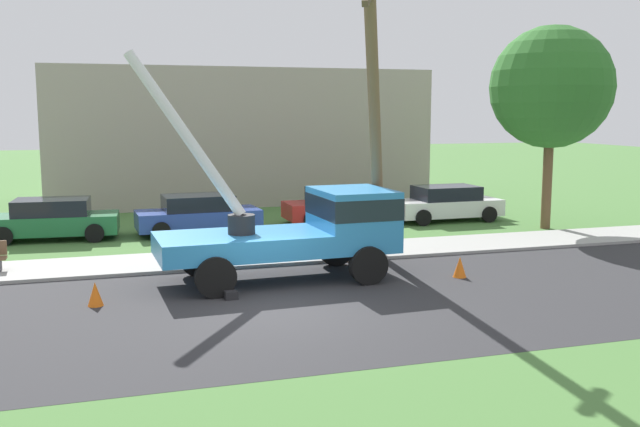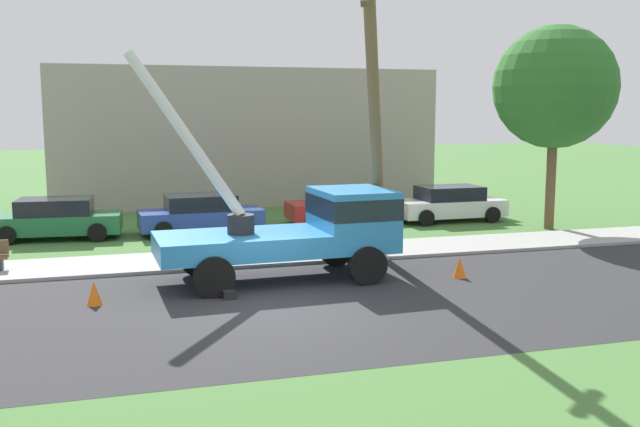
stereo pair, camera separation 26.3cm
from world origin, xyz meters
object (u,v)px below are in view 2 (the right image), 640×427
traffic_cone_behind (94,293)px  parked_sedan_red (343,205)px  leaning_utility_pole (375,116)px  roadside_tree_near (555,88)px  parked_sedan_white (449,204)px  utility_truck (307,226)px  traffic_cone_ahead (460,267)px  traffic_cone_curbside (366,255)px  parked_sedan_green (56,219)px  parked_sedan_blue (201,214)px

traffic_cone_behind → parked_sedan_red: (9.28, 9.92, 0.43)m
leaning_utility_pole → roadside_tree_near: size_ratio=1.11×
parked_sedan_white → roadside_tree_near: (2.76, -2.82, 4.57)m
utility_truck → traffic_cone_ahead: utility_truck is taller
utility_truck → parked_sedan_red: size_ratio=1.56×
leaning_utility_pole → traffic_cone_curbside: (0.10, 0.83, -4.03)m
roadside_tree_near → traffic_cone_curbside: bearing=-155.7°
parked_sedan_green → parked_sedan_red: same height
roadside_tree_near → parked_sedan_white: bearing=134.4°
traffic_cone_behind → parked_sedan_red: parked_sedan_red is taller
parked_sedan_green → parked_sedan_blue: size_ratio=1.01×
parked_sedan_blue → parked_sedan_white: size_ratio=1.01×
parked_sedan_red → roadside_tree_near: 9.12m
parked_sedan_green → parked_sedan_blue: 5.00m
traffic_cone_curbside → parked_sedan_blue: (-3.97, 6.65, 0.43)m
parked_sedan_blue → roadside_tree_near: roadside_tree_near is taller
parked_sedan_green → parked_sedan_white: (15.01, -0.16, 0.00)m
traffic_cone_ahead → parked_sedan_blue: bearing=122.8°
traffic_cone_ahead → traffic_cone_behind: size_ratio=1.00×
parked_sedan_green → roadside_tree_near: 18.59m
traffic_cone_ahead → roadside_tree_near: size_ratio=0.07×
utility_truck → roadside_tree_near: bearing=25.2°
traffic_cone_curbside → parked_sedan_red: 7.72m
leaning_utility_pole → roadside_tree_near: 10.16m
traffic_cone_ahead → parked_sedan_red: bearing=90.4°
traffic_cone_behind → parked_sedan_white: parked_sedan_white is taller
utility_truck → traffic_cone_curbside: (2.11, 1.16, -1.13)m
traffic_cone_behind → traffic_cone_ahead: bearing=0.6°
parked_sedan_blue → traffic_cone_ahead: bearing=-57.2°
traffic_cone_behind → parked_sedan_green: size_ratio=0.12×
parked_sedan_blue → parked_sedan_red: same height
leaning_utility_pole → parked_sedan_blue: (-3.88, 7.48, -3.59)m
traffic_cone_behind → parked_sedan_red: size_ratio=0.13×
traffic_cone_curbside → parked_sedan_red: size_ratio=0.13×
traffic_cone_behind → parked_sedan_blue: 9.75m
parked_sedan_green → roadside_tree_near: size_ratio=0.60×
parked_sedan_white → roadside_tree_near: size_ratio=0.58×
traffic_cone_behind → traffic_cone_curbside: 7.91m
parked_sedan_green → parked_sedan_white: size_ratio=1.02×
traffic_cone_behind → parked_sedan_green: (-1.43, 9.36, 0.43)m
utility_truck → traffic_cone_behind: 5.67m
leaning_utility_pole → parked_sedan_blue: bearing=117.4°
utility_truck → parked_sedan_green: size_ratio=1.51×
parked_sedan_red → parked_sedan_white: size_ratio=1.00×
traffic_cone_ahead → parked_sedan_green: 14.22m
traffic_cone_curbside → roadside_tree_near: bearing=24.3°
leaning_utility_pole → utility_truck: bearing=-170.5°
roadside_tree_near → traffic_cone_behind: bearing=-158.7°
utility_truck → parked_sedan_blue: (-1.86, 7.82, -0.70)m
traffic_cone_ahead → traffic_cone_curbside: (-1.82, 2.32, 0.00)m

